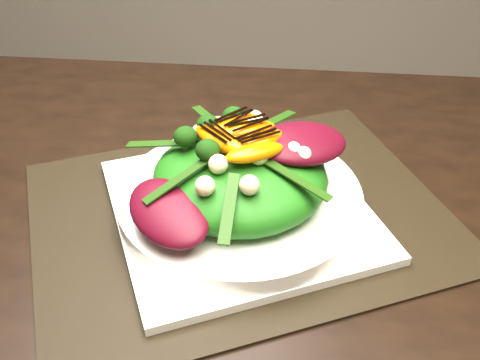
# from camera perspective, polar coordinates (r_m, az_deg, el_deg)

# --- Properties ---
(placemat) EXTENTS (0.55, 0.50, 0.00)m
(placemat) POSITION_cam_1_polar(r_m,az_deg,el_deg) (0.63, -0.00, -3.42)
(placemat) COLOR black
(placemat) RESTS_ON dining_table
(plate_base) EXTENTS (0.36, 0.36, 0.01)m
(plate_base) POSITION_cam_1_polar(r_m,az_deg,el_deg) (0.63, 0.00, -2.93)
(plate_base) COLOR white
(plate_base) RESTS_ON placemat
(salad_bowl) EXTENTS (0.30, 0.30, 0.02)m
(salad_bowl) POSITION_cam_1_polar(r_m,az_deg,el_deg) (0.62, 0.00, -1.85)
(salad_bowl) COLOR white
(salad_bowl) RESTS_ON plate_base
(lettuce_mound) EXTENTS (0.22, 0.22, 0.06)m
(lettuce_mound) POSITION_cam_1_polar(r_m,az_deg,el_deg) (0.60, 0.00, 0.37)
(lettuce_mound) COLOR #226713
(lettuce_mound) RESTS_ON salad_bowl
(radicchio_leaf) EXTENTS (0.12, 0.11, 0.02)m
(radicchio_leaf) POSITION_cam_1_polar(r_m,az_deg,el_deg) (0.59, 6.35, 3.73)
(radicchio_leaf) COLOR #410712
(radicchio_leaf) RESTS_ON lettuce_mound
(orange_segment) EXTENTS (0.07, 0.03, 0.02)m
(orange_segment) POSITION_cam_1_polar(r_m,az_deg,el_deg) (0.59, -1.30, 4.26)
(orange_segment) COLOR #E76103
(orange_segment) RESTS_ON lettuce_mound
(broccoli_floret) EXTENTS (0.04, 0.04, 0.04)m
(broccoli_floret) POSITION_cam_1_polar(r_m,az_deg,el_deg) (0.61, -6.51, 4.85)
(broccoli_floret) COLOR black
(broccoli_floret) RESTS_ON lettuce_mound
(macadamia_nut) EXTENTS (0.02, 0.02, 0.02)m
(macadamia_nut) POSITION_cam_1_polar(r_m,az_deg,el_deg) (0.54, 2.45, 0.59)
(macadamia_nut) COLOR beige
(macadamia_nut) RESTS_ON lettuce_mound
(balsamic_drizzle) EXTENTS (0.04, 0.01, 0.00)m
(balsamic_drizzle) POSITION_cam_1_polar(r_m,az_deg,el_deg) (0.58, -1.31, 5.01)
(balsamic_drizzle) COLOR black
(balsamic_drizzle) RESTS_ON orange_segment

